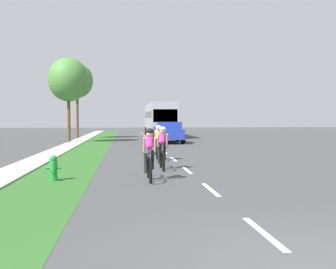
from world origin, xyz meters
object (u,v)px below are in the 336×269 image
object	(u,v)px
pickup_blue	(168,132)
cyclist_trailing	(162,147)
fire_hydrant_green	(53,168)
cyclist_lead	(149,154)
street_tree_far	(77,81)
cyclist_distant	(158,142)
street_tree_near	(68,80)
bus_silver	(160,118)

from	to	relation	value
pickup_blue	cyclist_trailing	bearing A→B (deg)	-97.39
fire_hydrant_green	cyclist_lead	world-z (taller)	cyclist_lead
cyclist_trailing	pickup_blue	xyz separation A→B (m)	(2.03, 15.65, 0.02)
street_tree_far	cyclist_distant	bearing A→B (deg)	-73.27
cyclist_distant	street_tree_far	xyz separation A→B (m)	(-6.02, 20.04, 4.73)
street_tree_near	street_tree_far	size ratio (longest dim) A/B	0.93
pickup_blue	fire_hydrant_green	bearing A→B (deg)	-107.25
fire_hydrant_green	street_tree_near	world-z (taller)	street_tree_near
cyclist_lead	bus_silver	size ratio (longest dim) A/B	0.15
street_tree_near	street_tree_far	xyz separation A→B (m)	(-0.12, 6.27, 0.57)
cyclist_trailing	pickup_blue	distance (m)	15.78
street_tree_near	bus_silver	bearing A→B (deg)	48.94
pickup_blue	street_tree_near	bearing A→B (deg)	172.01
fire_hydrant_green	pickup_blue	bearing A→B (deg)	72.75
pickup_blue	bus_silver	size ratio (longest dim) A/B	0.44
cyclist_trailing	pickup_blue	bearing A→B (deg)	82.61
cyclist_distant	bus_silver	distance (m)	23.23
pickup_blue	street_tree_far	bearing A→B (deg)	137.13
cyclist_trailing	bus_silver	size ratio (longest dim) A/B	0.15
cyclist_trailing	street_tree_far	size ratio (longest dim) A/B	0.24
street_tree_far	pickup_blue	bearing A→B (deg)	-42.87
fire_hydrant_green	bus_silver	distance (m)	28.81
fire_hydrant_green	cyclist_lead	distance (m)	2.91
fire_hydrant_green	bus_silver	size ratio (longest dim) A/B	0.07
fire_hydrant_green	bus_silver	xyz separation A→B (m)	(5.82, 28.17, 1.61)
cyclist_lead	pickup_blue	size ratio (longest dim) A/B	0.34
cyclist_lead	pickup_blue	bearing A→B (deg)	81.65
cyclist_trailing	cyclist_distant	distance (m)	2.98
cyclist_lead	cyclist_distant	distance (m)	5.45
cyclist_distant	street_tree_near	distance (m)	15.55
cyclist_lead	street_tree_near	bearing A→B (deg)	105.07
bus_silver	street_tree_far	xyz separation A→B (m)	(-8.24, -3.06, 3.57)
cyclist_distant	street_tree_near	size ratio (longest dim) A/B	0.26
pickup_blue	street_tree_far	xyz separation A→B (m)	(-7.93, 7.36, 4.72)
pickup_blue	street_tree_near	xyz separation A→B (m)	(-7.81, 1.10, 4.15)
cyclist_distant	bus_silver	size ratio (longest dim) A/B	0.15
bus_silver	street_tree_near	size ratio (longest dim) A/B	1.72
cyclist_trailing	pickup_blue	world-z (taller)	pickup_blue
street_tree_near	street_tree_far	distance (m)	6.29
cyclist_trailing	fire_hydrant_green	bearing A→B (deg)	-148.94
fire_hydrant_green	street_tree_far	xyz separation A→B (m)	(-2.42, 25.11, 5.17)
pickup_blue	street_tree_far	world-z (taller)	street_tree_far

